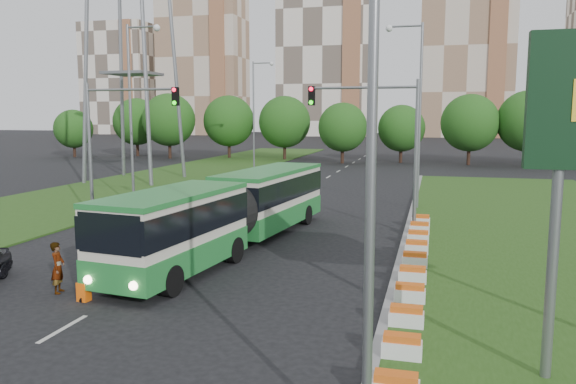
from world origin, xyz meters
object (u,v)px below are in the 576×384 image
(articulated_bus, at_px, (232,211))
(pedestrian, at_px, (58,268))
(shopping_trolley, at_px, (84,292))
(car_left_far, at_px, (153,204))
(traffic_mast_median, at_px, (385,131))
(traffic_mast_left, at_px, (114,130))

(articulated_bus, relative_size, pedestrian, 9.67)
(pedestrian, xyz_separation_m, shopping_trolley, (1.38, -0.55, -0.59))
(car_left_far, bearing_deg, traffic_mast_median, -7.51)
(traffic_mast_left, bearing_deg, pedestrian, -67.17)
(traffic_mast_left, xyz_separation_m, pedestrian, (5.10, -12.11, -4.44))
(traffic_mast_left, bearing_deg, car_left_far, 78.59)
(traffic_mast_left, bearing_deg, articulated_bus, -25.88)
(car_left_far, height_order, shopping_trolley, car_left_far)
(traffic_mast_median, bearing_deg, traffic_mast_left, -176.23)
(traffic_mast_left, relative_size, articulated_bus, 0.46)
(traffic_mast_left, relative_size, pedestrian, 4.41)
(traffic_mast_left, height_order, articulated_bus, traffic_mast_left)
(traffic_mast_median, distance_m, articulated_bus, 9.07)
(pedestrian, bearing_deg, car_left_far, -1.96)
(articulated_bus, relative_size, shopping_trolley, 27.28)
(traffic_mast_left, relative_size, shopping_trolley, 12.42)
(traffic_mast_median, height_order, traffic_mast_left, same)
(articulated_bus, relative_size, car_left_far, 4.36)
(traffic_mast_median, xyz_separation_m, car_left_far, (-14.53, 2.10, -4.69))
(articulated_bus, distance_m, car_left_far, 10.90)
(articulated_bus, bearing_deg, traffic_mast_left, 160.89)
(traffic_mast_median, distance_m, car_left_far, 15.41)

